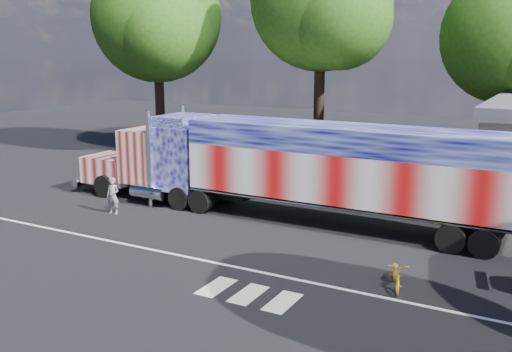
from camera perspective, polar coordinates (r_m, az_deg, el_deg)
The scene contains 8 objects.
ground at distance 24.11m, azimuth -3.45°, elevation -5.76°, with size 100.00×100.00×0.00m, color black.
lane_markings at distance 20.26m, azimuth -5.03°, elevation -9.37°, with size 30.00×2.67×0.01m.
semi_truck at distance 25.70m, azimuth 3.32°, elevation 1.01°, with size 22.24×3.51×4.74m.
coach_bus at distance 33.73m, azimuth 2.25°, elevation 2.66°, with size 12.01×2.80×3.49m.
woman at distance 27.56m, azimuth -14.11°, elevation -1.93°, with size 0.63×0.41×1.73m, color slate.
bicycle at distance 19.17m, azimuth 13.89°, elevation -9.49°, with size 0.63×1.80×0.95m, color gold.
tree_nw_a at distance 43.57m, azimuth -9.77°, elevation 15.29°, with size 9.88×9.41×14.61m.
tree_n_mid at distance 38.66m, azimuth 6.74°, elevation 17.03°, with size 9.69×9.23×15.38m.
Camera 1 is at (12.25, -19.36, 7.49)m, focal length 40.00 mm.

